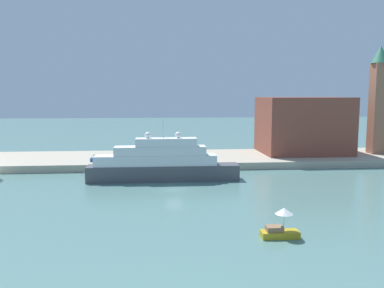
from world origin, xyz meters
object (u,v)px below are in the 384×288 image
at_px(harbor_building, 303,125).
at_px(parked_car, 101,159).
at_px(small_motorboat, 280,227).
at_px(bell_tower, 378,96).
at_px(person_figure, 120,155).
at_px(mooring_bollard, 151,161).
at_px(large_yacht, 161,164).

xyz_separation_m(harbor_building, parked_car, (-45.63, -8.55, -5.94)).
xyz_separation_m(small_motorboat, bell_tower, (37.71, 49.01, 13.62)).
xyz_separation_m(small_motorboat, parked_car, (-24.55, 43.06, 0.85)).
distance_m(bell_tower, person_figure, 60.13).
bearing_deg(harbor_building, mooring_bollard, -161.49).
height_order(small_motorboat, parked_car, small_motorboat).
distance_m(large_yacht, small_motorboat, 32.59).
xyz_separation_m(bell_tower, person_figure, (-58.74, -2.54, -12.58)).
bearing_deg(harbor_building, large_yacht, -147.23).
bearing_deg(parked_car, mooring_bollard, -17.89).
height_order(large_yacht, harbor_building, harbor_building).
bearing_deg(person_figure, mooring_bollard, -44.93).
relative_size(bell_tower, parked_car, 5.79).
distance_m(parked_car, mooring_bollard, 10.76).
xyz_separation_m(large_yacht, bell_tower, (50.00, 18.87, 11.81)).
distance_m(bell_tower, parked_car, 63.83).
bearing_deg(harbor_building, parked_car, -169.39).
height_order(harbor_building, parked_car, harbor_building).
height_order(harbor_building, bell_tower, bell_tower).
bearing_deg(bell_tower, mooring_bollard, -169.92).
bearing_deg(large_yacht, small_motorboat, -67.82).
xyz_separation_m(parked_car, person_figure, (3.52, 3.40, 0.19)).
distance_m(small_motorboat, harbor_building, 56.16).
xyz_separation_m(harbor_building, bell_tower, (16.63, -2.61, 6.83)).
bearing_deg(small_motorboat, mooring_bollard, 109.80).
bearing_deg(small_motorboat, large_yacht, 112.18).
relative_size(large_yacht, person_figure, 16.58).
relative_size(large_yacht, small_motorboat, 6.61).
relative_size(small_motorboat, mooring_bollard, 4.91).
height_order(bell_tower, person_figure, bell_tower).
bearing_deg(mooring_bollard, large_yacht, -78.12).
height_order(small_motorboat, mooring_bollard, small_motorboat).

